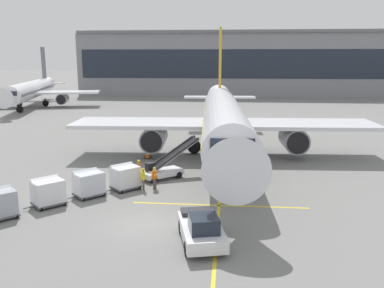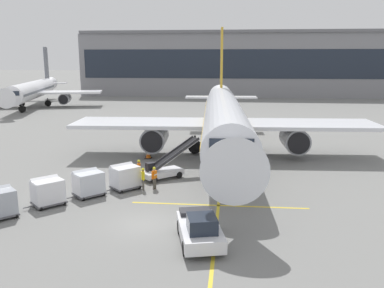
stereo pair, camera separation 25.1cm
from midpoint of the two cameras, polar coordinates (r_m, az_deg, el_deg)
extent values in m
plane|color=slate|center=(25.05, -6.36, -11.13)|extent=(600.00, 600.00, 0.00)
cylinder|color=silver|center=(40.23, 4.75, 3.52)|extent=(5.49, 30.29, 3.97)
cube|color=gold|center=(40.23, 4.75, 3.52)|extent=(5.46, 29.09, 0.48)
cone|color=silver|center=(23.52, 6.08, -2.63)|extent=(3.96, 4.15, 3.77)
cone|color=silver|center=(58.30, 4.18, 6.46)|extent=(3.69, 6.51, 3.37)
cube|color=silver|center=(41.57, -6.33, 2.93)|extent=(14.60, 6.74, 0.36)
cylinder|color=#93969E|center=(41.08, -5.10, 0.86)|extent=(2.65, 4.04, 2.46)
cylinder|color=black|center=(39.14, -5.50, 0.29)|extent=(2.09, 0.23, 2.09)
cube|color=silver|center=(42.09, 15.60, 2.68)|extent=(14.60, 6.74, 0.36)
cylinder|color=#93969E|center=(41.55, 14.38, 0.65)|extent=(2.65, 4.04, 2.46)
cylinder|color=black|center=(39.62, 14.95, 0.08)|extent=(2.09, 0.23, 2.09)
cube|color=gold|center=(56.44, 4.30, 11.38)|extent=(0.46, 3.63, 9.04)
cube|color=silver|center=(56.37, 4.23, 6.57)|extent=(9.84, 2.90, 0.20)
cube|color=#1E2633|center=(26.08, 5.77, 0.18)|extent=(2.86, 1.92, 0.87)
cylinder|color=#47474C|center=(31.91, 5.19, -3.47)|extent=(0.22, 0.22, 1.19)
sphere|color=black|center=(32.07, 5.17, -4.49)|extent=(1.45, 1.45, 1.45)
cylinder|color=#47474C|center=(42.17, 0.58, 0.40)|extent=(0.22, 0.22, 1.19)
sphere|color=black|center=(42.29, 0.58, -0.39)|extent=(1.45, 1.45, 1.45)
cylinder|color=#47474C|center=(42.36, 8.65, 0.32)|extent=(0.22, 0.22, 1.19)
sphere|color=black|center=(42.49, 8.63, -0.47)|extent=(1.45, 1.45, 1.45)
cube|color=silver|center=(33.73, -4.02, -4.04)|extent=(3.62, 3.43, 0.44)
cube|color=black|center=(33.43, -5.73, -3.21)|extent=(0.82, 0.82, 0.70)
cylinder|color=#333338|center=(33.74, -4.72, -2.96)|extent=(0.08, 0.08, 0.80)
cube|color=silver|center=(33.97, -2.39, -1.54)|extent=(4.19, 3.78, 2.41)
cube|color=black|center=(33.95, -2.39, -1.40)|extent=(3.99, 3.58, 2.26)
cube|color=#333338|center=(33.58, -1.99, -1.49)|extent=(3.60, 3.10, 2.44)
cube|color=#333338|center=(34.30, -2.79, -1.21)|extent=(3.60, 3.10, 2.44)
cylinder|color=black|center=(33.80, -1.63, -4.37)|extent=(0.55, 0.52, 0.56)
cylinder|color=black|center=(34.99, -2.96, -3.81)|extent=(0.55, 0.52, 0.56)
cylinder|color=black|center=(32.61, -5.14, -5.03)|extent=(0.55, 0.52, 0.56)
cylinder|color=black|center=(33.84, -6.39, -4.42)|extent=(0.55, 0.52, 0.56)
cube|color=#515156|center=(31.49, -9.08, -5.90)|extent=(2.54, 2.55, 0.12)
cylinder|color=#4C4C51|center=(30.86, -11.24, -6.37)|extent=(0.54, 0.55, 0.07)
cube|color=silver|center=(31.25, -9.13, -4.48)|extent=(2.40, 2.41, 1.50)
cube|color=silver|center=(31.45, -9.55, -3.40)|extent=(1.88, 1.90, 0.74)
cube|color=silver|center=(30.79, -10.67, -4.79)|extent=(1.05, 1.03, 1.38)
sphere|color=black|center=(31.69, -10.96, -5.96)|extent=(0.30, 0.30, 0.30)
sphere|color=black|center=(30.57, -9.71, -6.59)|extent=(0.30, 0.30, 0.30)
sphere|color=black|center=(32.45, -8.49, -5.44)|extent=(0.30, 0.30, 0.30)
sphere|color=black|center=(31.35, -7.18, -6.03)|extent=(0.30, 0.30, 0.30)
cube|color=#515156|center=(30.46, -14.01, -6.73)|extent=(2.54, 2.55, 0.12)
cylinder|color=#4C4C51|center=(29.94, -16.34, -7.22)|extent=(0.54, 0.55, 0.07)
cube|color=silver|center=(30.22, -14.09, -5.27)|extent=(2.40, 2.41, 1.50)
cube|color=silver|center=(30.43, -14.48, -4.14)|extent=(1.88, 1.90, 0.74)
cube|color=silver|center=(29.84, -15.75, -5.59)|extent=(1.05, 1.03, 1.38)
sphere|color=black|center=(30.76, -15.91, -6.77)|extent=(0.30, 0.30, 0.30)
sphere|color=black|center=(29.58, -14.81, -7.47)|extent=(0.30, 0.30, 0.30)
sphere|color=black|center=(31.40, -13.24, -6.24)|extent=(0.30, 0.30, 0.30)
sphere|color=black|center=(30.24, -12.06, -6.89)|extent=(0.30, 0.30, 0.30)
cube|color=#515156|center=(29.43, -19.24, -7.73)|extent=(2.54, 2.55, 0.12)
cylinder|color=#4C4C51|center=(29.03, -21.74, -8.22)|extent=(0.54, 0.55, 0.07)
cube|color=silver|center=(29.17, -19.35, -6.23)|extent=(2.40, 2.41, 1.50)
cube|color=silver|center=(29.39, -19.71, -5.05)|extent=(1.88, 1.90, 0.74)
cube|color=silver|center=(28.87, -21.14, -6.55)|extent=(1.05, 1.03, 1.38)
sphere|color=black|center=(29.81, -21.15, -7.74)|extent=(0.30, 0.30, 0.30)
sphere|color=black|center=(28.59, -20.24, -8.51)|extent=(0.30, 0.30, 0.30)
sphere|color=black|center=(30.31, -18.28, -7.20)|extent=(0.30, 0.30, 0.30)
sphere|color=black|center=(29.12, -17.26, -7.93)|extent=(0.30, 0.30, 0.30)
cube|color=#515156|center=(28.35, -25.18, -8.98)|extent=(2.54, 2.55, 0.12)
sphere|color=black|center=(29.17, -24.00, -8.41)|extent=(0.30, 0.30, 0.30)
sphere|color=black|center=(27.94, -23.20, -9.24)|extent=(0.30, 0.30, 0.30)
cube|color=silver|center=(22.34, 1.41, -12.12)|extent=(3.05, 4.76, 0.70)
cube|color=#1E2633|center=(21.35, 1.75, -11.12)|extent=(1.78, 1.83, 0.80)
cube|color=#28282D|center=(23.66, 0.79, -9.46)|extent=(1.96, 1.35, 0.24)
cylinder|color=black|center=(23.84, 3.13, -11.32)|extent=(0.45, 0.80, 0.76)
cylinder|color=black|center=(23.59, -1.38, -11.56)|extent=(0.45, 0.80, 0.76)
cylinder|color=black|center=(21.41, 4.51, -14.17)|extent=(0.45, 0.80, 0.76)
cylinder|color=black|center=(21.13, -0.56, -14.50)|extent=(0.45, 0.80, 0.76)
cylinder|color=#514C42|center=(31.23, -4.96, -5.51)|extent=(0.15, 0.15, 0.86)
cylinder|color=#514C42|center=(31.10, -5.17, -5.60)|extent=(0.15, 0.15, 0.86)
cube|color=orange|center=(30.96, -5.09, -4.28)|extent=(0.39, 0.45, 0.58)
cube|color=white|center=(30.88, -4.91, -4.32)|extent=(0.17, 0.31, 0.08)
sphere|color=tan|center=(30.84, -5.10, -3.55)|extent=(0.21, 0.21, 0.21)
sphere|color=yellow|center=(30.82, -5.11, -3.43)|extent=(0.23, 0.23, 0.23)
cylinder|color=orange|center=(31.15, -4.82, -4.27)|extent=(0.09, 0.09, 0.56)
cylinder|color=orange|center=(30.79, -5.36, -4.47)|extent=(0.09, 0.09, 0.56)
cylinder|color=black|center=(32.10, -7.75, -5.09)|extent=(0.15, 0.15, 0.86)
cylinder|color=black|center=(31.96, -7.58, -5.17)|extent=(0.15, 0.15, 0.86)
cube|color=yellow|center=(31.83, -7.70, -3.89)|extent=(0.44, 0.44, 0.58)
cube|color=white|center=(31.89, -7.51, -3.85)|extent=(0.25, 0.25, 0.08)
sphere|color=#9E7051|center=(31.72, -7.72, -3.18)|extent=(0.21, 0.21, 0.21)
sphere|color=yellow|center=(31.70, -7.73, -3.05)|extent=(0.23, 0.23, 0.23)
cylinder|color=yellow|center=(32.04, -7.93, -3.88)|extent=(0.09, 0.09, 0.56)
cylinder|color=yellow|center=(31.64, -7.47, -4.07)|extent=(0.09, 0.09, 0.56)
cylinder|color=black|center=(33.49, -7.20, -4.35)|extent=(0.15, 0.15, 0.86)
cylinder|color=black|center=(33.32, -7.24, -4.44)|extent=(0.15, 0.15, 0.86)
cube|color=orange|center=(33.21, -7.26, -3.20)|extent=(0.28, 0.40, 0.58)
cube|color=white|center=(33.19, -7.04, -3.20)|extent=(0.04, 0.34, 0.08)
sphere|color=brown|center=(33.10, -7.27, -2.52)|extent=(0.21, 0.21, 0.21)
sphere|color=yellow|center=(33.09, -7.28, -2.40)|extent=(0.23, 0.23, 0.23)
cylinder|color=orange|center=(33.45, -7.20, -3.17)|extent=(0.09, 0.09, 0.56)
cylinder|color=orange|center=(32.99, -7.31, -3.39)|extent=(0.09, 0.09, 0.56)
cylinder|color=#514C42|center=(30.91, -6.62, -5.74)|extent=(0.15, 0.15, 0.86)
cylinder|color=#514C42|center=(31.08, -6.63, -5.64)|extent=(0.15, 0.15, 0.86)
cube|color=yellow|center=(30.78, -6.66, -4.41)|extent=(0.33, 0.43, 0.58)
cube|color=white|center=(30.78, -6.89, -4.42)|extent=(0.10, 0.33, 0.08)
sphere|color=brown|center=(30.67, -6.68, -3.68)|extent=(0.21, 0.21, 0.21)
sphere|color=yellow|center=(30.65, -6.68, -3.55)|extent=(0.23, 0.23, 0.23)
cylinder|color=yellow|center=(30.57, -6.63, -4.62)|extent=(0.09, 0.09, 0.56)
cylinder|color=yellow|center=(31.03, -6.68, -4.37)|extent=(0.09, 0.09, 0.56)
cube|color=black|center=(40.74, -5.97, -1.95)|extent=(0.67, 0.67, 0.05)
cone|color=orange|center=(40.65, -5.98, -1.43)|extent=(0.54, 0.54, 0.70)
cylinder|color=white|center=(40.65, -5.98, -1.38)|extent=(0.29, 0.29, 0.08)
cube|color=black|center=(41.39, -6.00, -1.73)|extent=(0.53, 0.53, 0.05)
cone|color=orange|center=(41.32, -6.01, -1.32)|extent=(0.42, 0.42, 0.56)
cylinder|color=white|center=(41.31, -6.01, -1.28)|extent=(0.23, 0.23, 0.07)
cube|color=yellow|center=(40.98, 4.60, -1.87)|extent=(0.20, 110.00, 0.01)
cube|color=yellow|center=(27.90, 4.08, -8.60)|extent=(12.00, 0.20, 0.01)
cube|color=gray|center=(113.85, 10.32, 10.88)|extent=(96.20, 21.11, 15.80)
cube|color=#1E2633|center=(103.28, 10.79, 10.98)|extent=(93.31, 0.10, 7.11)
cube|color=slate|center=(111.91, 10.57, 15.08)|extent=(95.24, 17.94, 0.70)
cylinder|color=white|center=(87.90, -21.48, 7.04)|extent=(9.63, 27.09, 3.46)
cube|color=slate|center=(87.90, -21.48, 7.04)|extent=(9.41, 26.05, 0.42)
cone|color=white|center=(73.22, -24.25, 5.98)|extent=(4.00, 4.13, 3.29)
cone|color=white|center=(103.74, -19.39, 7.98)|extent=(4.15, 6.07, 2.94)
cylinder|color=#93969E|center=(89.84, -25.24, 5.68)|extent=(2.90, 3.92, 2.15)
cube|color=white|center=(87.20, -16.78, 6.99)|extent=(13.74, 8.23, 0.36)
cylinder|color=#93969E|center=(86.92, -17.36, 6.10)|extent=(2.90, 3.92, 2.15)
cylinder|color=black|center=(85.15, -17.56, 5.98)|extent=(1.80, 0.54, 1.82)
cube|color=slate|center=(102.21, -19.73, 10.43)|extent=(1.02, 3.22, 8.11)
cube|color=white|center=(102.10, -19.59, 8.05)|extent=(8.99, 4.13, 0.20)
cube|color=#1E2633|center=(75.50, -23.77, 6.57)|extent=(2.72, 2.08, 0.76)
cylinder|color=#47474C|center=(80.28, -22.69, 4.92)|extent=(0.22, 0.22, 1.06)
sphere|color=black|center=(80.34, -22.66, 4.55)|extent=(1.30, 1.30, 1.30)
cylinder|color=#47474C|center=(90.04, -22.78, 5.59)|extent=(0.22, 0.22, 1.06)
sphere|color=black|center=(90.09, -22.75, 5.26)|extent=(1.30, 1.30, 1.30)
cylinder|color=#47474C|center=(88.83, -19.53, 5.76)|extent=(0.22, 0.22, 1.06)
sphere|color=black|center=(88.88, -19.51, 5.42)|extent=(1.30, 1.30, 1.30)
camera|label=1|loc=(0.13, -89.78, 0.05)|focal=37.97mm
camera|label=2|loc=(0.13, 90.22, -0.05)|focal=37.97mm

